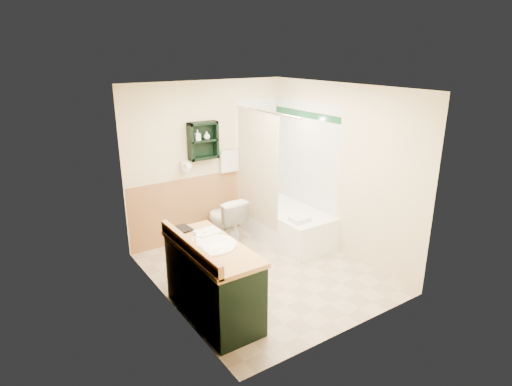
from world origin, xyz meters
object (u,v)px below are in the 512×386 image
object	(u,v)px
wall_shelf	(203,141)
soap_bottle_b	(207,136)
toilet	(225,220)
vanity	(213,281)
bathtub	(288,224)
soap_bottle_a	(198,138)
vanity_book	(175,222)
hair_dryer	(185,166)

from	to	relation	value
wall_shelf	soap_bottle_b	distance (m)	0.08
wall_shelf	toilet	bearing A→B (deg)	-59.81
wall_shelf	soap_bottle_b	size ratio (longest dim) A/B	4.72
vanity	bathtub	bearing A→B (deg)	30.68
vanity	soap_bottle_a	world-z (taller)	soap_bottle_a
bathtub	toilet	distance (m)	0.97
toilet	vanity_book	world-z (taller)	vanity_book
wall_shelf	bathtub	bearing A→B (deg)	-35.70
hair_dryer	soap_bottle_a	bearing A→B (deg)	-8.15
vanity	toilet	bearing A→B (deg)	56.16
bathtub	toilet	size ratio (longest dim) A/B	2.04
vanity_book	soap_bottle_a	xyz separation A→B (m)	(0.97, 1.32, 0.64)
hair_dryer	wall_shelf	bearing A→B (deg)	-4.76
vanity	wall_shelf	bearing A→B (deg)	64.49
wall_shelf	soap_bottle_a	size ratio (longest dim) A/B	3.58
bathtub	soap_bottle_a	size ratio (longest dim) A/B	9.77
toilet	vanity_book	bearing A→B (deg)	38.16
wall_shelf	soap_bottle_b	world-z (taller)	wall_shelf
vanity	bathtub	size ratio (longest dim) A/B	0.89
bathtub	toilet	world-z (taller)	toilet
toilet	vanity_book	distance (m)	1.72
wall_shelf	vanity_book	size ratio (longest dim) A/B	2.32
toilet	wall_shelf	bearing A→B (deg)	-61.75
bathtub	hair_dryer	bearing A→B (deg)	150.12
vanity_book	bathtub	bearing A→B (deg)	10.44
hair_dryer	soap_bottle_b	distance (m)	0.54
vanity	toilet	distance (m)	1.91
toilet	soap_bottle_b	bearing A→B (deg)	-70.45
wall_shelf	vanity	bearing A→B (deg)	-115.51
wall_shelf	bathtub	distance (m)	1.81
wall_shelf	toilet	world-z (taller)	wall_shelf
wall_shelf	vanity	xyz separation A→B (m)	(-0.89, -1.88, -1.13)
vanity	soap_bottle_b	world-z (taller)	soap_bottle_b
vanity_book	soap_bottle_b	xyz separation A→B (m)	(1.12, 1.32, 0.65)
hair_dryer	vanity	size ratio (longest dim) A/B	0.18
bathtub	soap_bottle_a	bearing A→B (deg)	146.75
wall_shelf	soap_bottle_a	world-z (taller)	wall_shelf
vanity_book	toilet	bearing A→B (deg)	34.82
wall_shelf	soap_bottle_a	bearing A→B (deg)	-176.84
hair_dryer	vanity	world-z (taller)	hair_dryer
wall_shelf	hair_dryer	distance (m)	0.46
hair_dryer	bathtub	distance (m)	1.80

